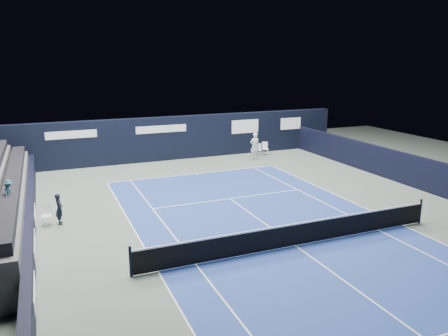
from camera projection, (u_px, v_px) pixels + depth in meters
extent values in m
plane|color=#526156|center=(271.00, 228.00, 18.82)|extent=(48.00, 48.00, 0.00)
cube|color=navy|center=(295.00, 246.00, 17.03)|extent=(10.97, 23.77, 0.01)
cube|color=black|center=(393.00, 165.00, 26.11)|extent=(0.30, 22.00, 1.80)
cube|color=white|center=(259.00, 150.00, 32.66)|extent=(0.52, 0.51, 0.04)
cube|color=white|center=(258.00, 147.00, 32.78)|extent=(0.38, 0.18, 0.48)
cylinder|color=white|center=(261.00, 153.00, 32.87)|extent=(0.02, 0.02, 0.42)
cylinder|color=white|center=(256.00, 153.00, 32.87)|extent=(0.02, 0.02, 0.42)
cylinder|color=white|center=(261.00, 154.00, 32.56)|extent=(0.02, 0.02, 0.42)
cylinder|color=white|center=(256.00, 154.00, 32.55)|extent=(0.02, 0.02, 0.42)
cube|color=white|center=(258.00, 146.00, 32.78)|extent=(0.33, 0.19, 0.31)
cube|color=white|center=(265.00, 149.00, 32.93)|extent=(0.54, 0.53, 0.04)
cube|color=white|center=(265.00, 145.00, 33.06)|extent=(0.43, 0.16, 0.52)
cylinder|color=white|center=(267.00, 152.00, 33.18)|extent=(0.02, 0.02, 0.46)
cylinder|color=white|center=(262.00, 152.00, 33.14)|extent=(0.02, 0.02, 0.46)
cylinder|color=white|center=(268.00, 152.00, 32.84)|extent=(0.02, 0.02, 0.46)
cylinder|color=white|center=(263.00, 153.00, 32.80)|extent=(0.02, 0.02, 0.46)
cube|color=white|center=(46.00, 216.00, 19.01)|extent=(0.41, 0.39, 0.04)
cube|color=white|center=(46.00, 209.00, 19.12)|extent=(0.41, 0.03, 0.49)
cylinder|color=white|center=(51.00, 219.00, 19.28)|extent=(0.02, 0.02, 0.43)
cylinder|color=white|center=(43.00, 220.00, 19.15)|extent=(0.02, 0.02, 0.43)
cylinder|color=white|center=(51.00, 222.00, 18.98)|extent=(0.02, 0.02, 0.43)
cylinder|color=white|center=(43.00, 223.00, 18.85)|extent=(0.02, 0.02, 0.43)
imported|color=black|center=(59.00, 209.00, 19.14)|extent=(0.37, 0.53, 1.39)
cube|color=white|center=(196.00, 174.00, 27.65)|extent=(10.97, 0.06, 0.00)
cube|color=white|center=(403.00, 225.00, 19.08)|extent=(0.06, 23.77, 0.00)
cube|color=white|center=(158.00, 271.00, 14.97)|extent=(0.06, 23.77, 0.00)
cube|color=white|center=(378.00, 230.00, 18.57)|extent=(0.06, 23.77, 0.00)
cube|color=white|center=(196.00, 264.00, 15.48)|extent=(0.06, 23.77, 0.00)
cube|color=white|center=(230.00, 199.00, 22.75)|extent=(8.23, 0.06, 0.00)
cube|color=white|center=(295.00, 246.00, 17.03)|extent=(0.06, 12.80, 0.00)
cube|color=white|center=(196.00, 174.00, 27.52)|extent=(0.06, 0.30, 0.00)
cylinder|color=black|center=(420.00, 211.00, 19.30)|extent=(0.10, 0.10, 1.10)
cylinder|color=black|center=(131.00, 262.00, 14.49)|extent=(0.10, 0.10, 1.10)
cube|color=black|center=(296.00, 235.00, 16.92)|extent=(12.80, 0.03, 0.86)
cube|color=white|center=(296.00, 224.00, 16.81)|extent=(12.80, 0.05, 0.06)
cube|color=black|center=(174.00, 138.00, 31.41)|extent=(26.00, 0.60, 3.10)
cube|color=silver|center=(71.00, 135.00, 28.31)|extent=(3.20, 0.02, 0.50)
cube|color=silver|center=(161.00, 129.00, 30.56)|extent=(3.60, 0.02, 0.50)
cube|color=silver|center=(245.00, 126.00, 33.05)|extent=(2.20, 0.02, 1.00)
cube|color=silver|center=(291.00, 124.00, 34.55)|extent=(1.80, 0.02, 0.90)
cube|color=black|center=(31.00, 215.00, 18.68)|extent=(0.30, 22.00, 1.20)
cube|color=silver|center=(35.00, 292.00, 12.49)|extent=(0.02, 2.00, 0.45)
cube|color=silver|center=(35.00, 246.00, 15.62)|extent=(0.02, 2.40, 0.45)
cube|color=silver|center=(35.00, 214.00, 18.75)|extent=(0.02, 2.00, 0.45)
cube|color=#47474A|center=(16.00, 205.00, 19.30)|extent=(0.90, 16.00, 1.65)
cube|color=black|center=(13.00, 182.00, 19.05)|extent=(0.63, 15.20, 0.40)
imported|color=#264F5A|center=(9.00, 192.00, 16.68)|extent=(0.51, 0.70, 0.97)
imported|color=white|center=(255.00, 146.00, 31.40)|extent=(0.74, 0.51, 1.96)
cylinder|color=black|center=(255.00, 146.00, 31.06)|extent=(0.03, 0.29, 0.13)
torus|color=black|center=(256.00, 145.00, 30.81)|extent=(0.30, 0.13, 0.29)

